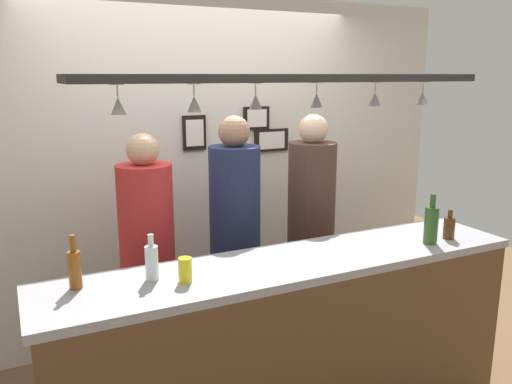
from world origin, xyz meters
name	(u,v)px	position (x,y,z in m)	size (l,w,h in m)	color
back_wall	(199,170)	(0.00, 1.10, 1.30)	(4.40, 0.06, 2.60)	silver
bar_counter	(306,330)	(0.00, -0.51, 0.70)	(2.70, 0.55, 1.04)	#99999E
overhead_glass_rack	(291,78)	(0.00, -0.30, 2.00)	(2.20, 0.36, 0.04)	black
hanging_wineglass_far_left	(118,105)	(-0.87, -0.31, 1.89)	(0.07, 0.07, 0.13)	silver
hanging_wineglass_left	(194,103)	(-0.52, -0.31, 1.89)	(0.07, 0.07, 0.13)	silver
hanging_wineglass_center_left	(256,101)	(-0.18, -0.27, 1.89)	(0.07, 0.07, 0.13)	silver
hanging_wineglass_center	(316,99)	(0.18, -0.26, 1.89)	(0.07, 0.07, 0.13)	silver
hanging_wineglass_center_right	(375,98)	(0.54, -0.30, 1.89)	(0.07, 0.07, 0.13)	silver
hanging_wineglass_right	(423,97)	(0.87, -0.33, 1.89)	(0.07, 0.07, 0.13)	silver
person_left_red_shirt	(147,240)	(-0.60, 0.42, 1.01)	(0.34, 0.34, 1.68)	#2D334C
person_middle_navy_shirt	(235,220)	(0.00, 0.42, 1.07)	(0.34, 0.34, 1.76)	#2D334C
person_right_brown_shirt	(311,211)	(0.60, 0.42, 1.06)	(0.34, 0.34, 1.75)	#2D334C
bottle_beer_amber_tall	(75,268)	(-1.10, -0.24, 1.14)	(0.06, 0.06, 0.26)	brown
bottle_soda_clear	(152,262)	(-0.75, -0.29, 1.14)	(0.06, 0.06, 0.23)	silver
bottle_beer_brown_stubby	(449,227)	(1.04, -0.44, 1.12)	(0.07, 0.07, 0.18)	#512D14
bottle_champagne_green	(431,224)	(0.87, -0.46, 1.16)	(0.08, 0.08, 0.30)	#2D5623
drink_can	(185,270)	(-0.62, -0.39, 1.11)	(0.07, 0.07, 0.12)	yellow
picture_frame_lower_pair	(271,140)	(0.61, 1.06, 1.50)	(0.30, 0.02, 0.18)	black
picture_frame_upper_small	(256,118)	(0.47, 1.06, 1.68)	(0.22, 0.02, 0.18)	black
picture_frame_crest	(194,133)	(-0.05, 1.06, 1.59)	(0.18, 0.02, 0.26)	black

